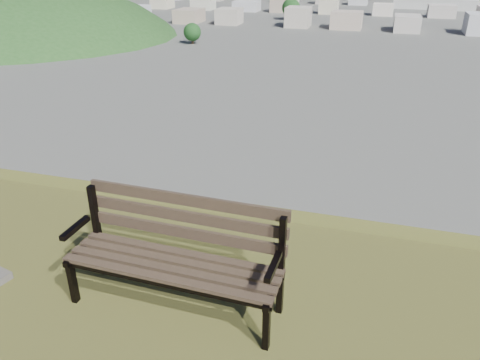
% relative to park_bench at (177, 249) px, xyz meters
% --- Properties ---
extents(park_bench, '(1.85, 0.64, 0.96)m').
position_rel_park_bench_xyz_m(park_bench, '(0.00, 0.00, 0.00)').
color(park_bench, '#413426').
rests_on(park_bench, hilltop_mesa).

